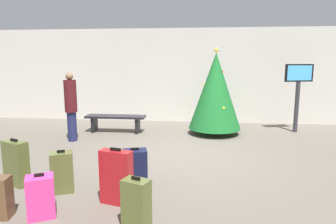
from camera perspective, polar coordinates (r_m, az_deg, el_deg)
The scene contains 12 objects.
ground_plane at distance 6.51m, azimuth 2.61°, elevation -8.20°, with size 16.00×16.00×0.00m, color #665E54.
back_wall at distance 9.90m, azimuth 4.05°, elevation 6.91°, with size 16.00×0.20×3.03m, color beige.
holiday_tree at distance 8.24m, azimuth 9.01°, elevation 3.99°, with size 1.42×1.42×2.35m.
flight_info_kiosk at distance 9.10m, azimuth 23.56°, elevation 4.61°, with size 0.80×0.30×1.91m.
waiting_bench at distance 8.56m, azimuth -9.94°, elevation -1.41°, with size 1.67×0.44×0.48m.
traveller_0 at distance 7.82m, azimuth -18.00°, elevation 1.26°, with size 0.42×0.42×1.72m.
suitcase_0 at distance 5.50m, azimuth -26.97°, elevation -8.67°, with size 0.49×0.37×0.77m.
suitcase_1 at distance 4.96m, azimuth -19.51°, elevation -10.76°, with size 0.39×0.34×0.67m.
suitcase_3 at distance 4.99m, azimuth -6.31°, elevation -10.41°, with size 0.45×0.36×0.62m.
suitcase_4 at distance 4.33m, azimuth -23.08°, elevation -14.61°, with size 0.43×0.40×0.59m.
suitcase_5 at distance 3.80m, azimuth -6.06°, elevation -16.92°, with size 0.38×0.31×0.64m.
suitcase_6 at distance 4.36m, azimuth -9.82°, elevation -12.15°, with size 0.48×0.28×0.82m.
Camera 1 is at (0.38, -6.18, 2.01)m, focal length 32.00 mm.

